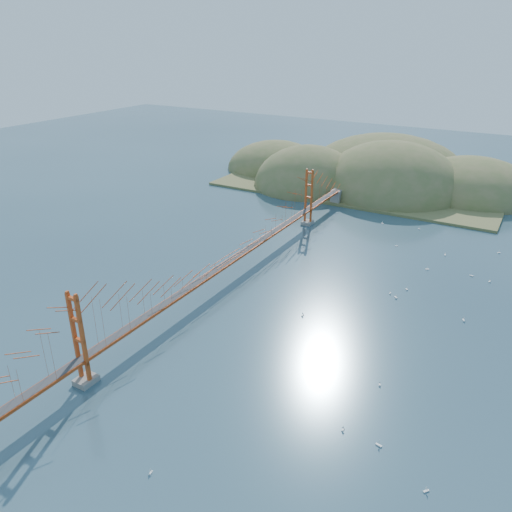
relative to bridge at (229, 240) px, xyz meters
The scene contains 21 objects.
ground 7.01m from the bridge, 90.00° to the right, with size 320.00×320.00×0.00m, color #2C4959.
bridge is the anchor object (origin of this frame).
far_headlands 68.73m from the bridge, 88.14° to the left, with size 84.00×58.00×25.00m.
sailboat_13 45.66m from the bridge, 34.74° to the right, with size 0.63×0.63×0.67m.
sailboat_16 28.79m from the bridge, 23.19° to the left, with size 0.57×0.57×0.60m.
sailboat_4 34.15m from the bridge, 36.70° to the left, with size 0.68×0.68×0.72m.
sailboat_0 17.12m from the bridge, 16.00° to the right, with size 0.47×0.55×0.63m.
sailboat_2 39.70m from the bridge, 35.38° to the right, with size 0.65×0.59×0.74m.
sailboat_7 44.47m from the bridge, 61.50° to the left, with size 0.57×0.57×0.62m.
sailboat_15 40.15m from the bridge, 44.59° to the left, with size 0.53×0.60×0.68m.
sailboat_6 32.90m from the bridge, 25.09° to the right, with size 0.50×0.50×0.56m.
sailboat_1 26.98m from the bridge, 16.85° to the left, with size 0.70×0.70×0.73m.
sailboat_8 50.02m from the bridge, 42.63° to the left, with size 0.69×0.69×0.73m.
sailboat_3 34.31m from the bridge, 54.57° to the left, with size 0.53×0.53×0.60m.
sailboat_12 40.86m from the bridge, 70.40° to the left, with size 0.56×0.52×0.63m.
sailboat_10 39.88m from the bridge, 67.59° to the right, with size 0.47×0.51×0.58m.
sailboat_9 42.38m from the bridge, 29.15° to the left, with size 0.55×0.57×0.65m.
sailboat_5 36.10m from the bridge, ahead, with size 0.65×0.65×0.71m.
sailboat_17 40.35m from the bridge, 32.14° to the left, with size 0.64×0.54×0.74m.
sailboat_14 26.21m from the bridge, 19.46° to the left, with size 0.42×0.49×0.56m.
sailboat_extra_0 36.63m from the bridge, 38.56° to the right, with size 0.42×0.51×0.59m.
Camera 1 is at (40.00, -60.07, 36.60)m, focal length 35.00 mm.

